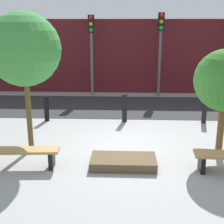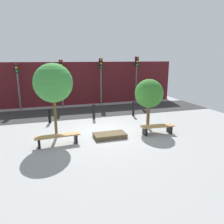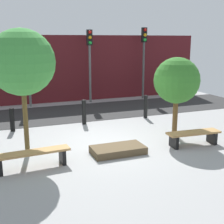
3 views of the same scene
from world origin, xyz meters
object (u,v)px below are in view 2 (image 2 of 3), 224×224
at_px(traffic_light_mid_east, 101,73).
at_px(traffic_light_mid_west, 61,75).
at_px(bench_right, 157,128).
at_px(traffic_light_west, 18,77).
at_px(bench_left, 58,138).
at_px(bollard_far_left, 49,116).
at_px(tree_behind_left_bench, 53,83).
at_px(traffic_light_east, 137,71).
at_px(bollard_center, 133,109).
at_px(bollard_left, 94,112).
at_px(tree_behind_right_bench, 149,94).
at_px(planter_bed, 110,135).

bearing_deg(traffic_light_mid_east, traffic_light_mid_west, -180.00).
bearing_deg(bench_right, traffic_light_west, 136.31).
bearing_deg(traffic_light_mid_east, bench_left, -117.38).
distance_m(bench_right, bollard_far_left, 6.32).
xyz_separation_m(tree_behind_left_bench, bollard_far_left, (-0.22, 2.59, -2.20)).
bearing_deg(traffic_light_east, bench_right, -105.67).
height_order(bollard_center, traffic_light_mid_west, traffic_light_mid_west).
xyz_separation_m(traffic_light_west, traffic_light_east, (9.27, 0.00, 0.25)).
height_order(bench_left, bollard_far_left, bollard_far_left).
xyz_separation_m(bench_left, bollard_left, (2.46, 3.67, 0.14)).
bearing_deg(tree_behind_right_bench, bench_left, -167.66).
bearing_deg(tree_behind_left_bench, tree_behind_right_bench, 0.00).
bearing_deg(traffic_light_mid_east, bollard_far_left, -136.11).
distance_m(planter_bed, traffic_light_mid_east, 8.08).
height_order(tree_behind_left_bench, bollard_far_left, tree_behind_left_bench).
xyz_separation_m(traffic_light_west, traffic_light_mid_west, (3.09, 0.00, 0.10)).
distance_m(bench_left, traffic_light_mid_west, 8.09).
xyz_separation_m(bench_right, planter_bed, (-2.46, 0.20, -0.21)).
bearing_deg(planter_bed, traffic_light_mid_east, 78.42).
bearing_deg(traffic_light_mid_east, planter_bed, -101.58).
xyz_separation_m(bollard_far_left, traffic_light_east, (7.32, 4.07, 2.23)).
xyz_separation_m(bench_left, traffic_light_mid_east, (4.01, 7.74, 2.23)).
distance_m(bench_left, tree_behind_left_bench, 2.53).
xyz_separation_m(planter_bed, bollard_far_left, (-2.69, 3.47, 0.32)).
bearing_deg(traffic_light_west, tree_behind_left_bench, -71.94).
xyz_separation_m(traffic_light_west, traffic_light_mid_east, (6.18, 0.00, 0.16)).
bearing_deg(bollard_left, tree_behind_left_bench, -133.58).
relative_size(bollard_far_left, bollard_left, 0.88).
xyz_separation_m(bench_left, bollard_center, (5.15, 3.67, 0.15)).
xyz_separation_m(bollard_center, traffic_light_east, (1.95, 4.07, 2.18)).
height_order(bollard_left, traffic_light_mid_west, traffic_light_mid_west).
bearing_deg(traffic_light_west, bench_left, -74.32).
bearing_deg(bench_left, tree_behind_right_bench, 8.56).
height_order(planter_bed, bollard_left, bollard_left).
bearing_deg(bollard_left, planter_bed, -90.00).
xyz_separation_m(planter_bed, bollard_left, (0.00, 3.47, 0.38)).
height_order(traffic_light_west, traffic_light_mid_west, traffic_light_mid_west).
bearing_deg(traffic_light_east, traffic_light_mid_west, -180.00).
relative_size(planter_bed, traffic_light_west, 0.44).
bearing_deg(bollard_left, bench_left, -123.90).
distance_m(planter_bed, traffic_light_east, 9.21).
height_order(tree_behind_right_bench, traffic_light_mid_west, traffic_light_mid_west).
height_order(bench_right, bollard_left, bollard_left).
relative_size(tree_behind_left_bench, bollard_left, 3.68).
xyz_separation_m(planter_bed, traffic_light_mid_west, (-1.54, 7.54, 2.40)).
height_order(tree_behind_right_bench, bollard_far_left, tree_behind_right_bench).
bearing_deg(traffic_light_east, bollard_center, -115.55).
relative_size(traffic_light_mid_west, traffic_light_mid_east, 0.97).
height_order(tree_behind_left_bench, traffic_light_east, traffic_light_east).
height_order(tree_behind_left_bench, traffic_light_mid_west, traffic_light_mid_west).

